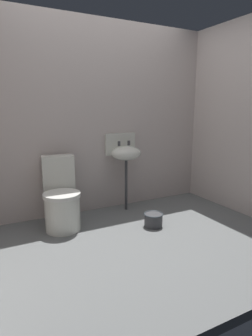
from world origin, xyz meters
The scene contains 6 objects.
ground_plane centered at (0.00, 0.00, -0.04)m, with size 3.49×2.47×0.08m, color slate.
wall_back centered at (0.00, 1.08, 1.18)m, with size 3.49×0.10×2.37m, color #C0B2AC.
wall_right centered at (1.59, 0.10, 1.18)m, with size 0.10×2.27×2.37m, color beige.
toilet_near_wall centered at (-0.59, 0.68, 0.32)m, with size 0.47×0.64×0.78m.
sink centered at (0.31, 0.87, 0.75)m, with size 0.42×0.35×0.99m.
bucket centered at (0.33, 0.22, 0.08)m, with size 0.22×0.22×0.15m.
Camera 1 is at (-1.34, -2.31, 1.32)m, focal length 30.35 mm.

